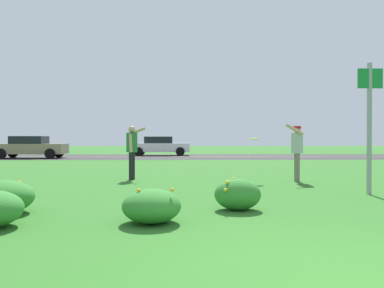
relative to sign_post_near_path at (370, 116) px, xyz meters
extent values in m
plane|color=#2D6B23|center=(-2.72, 7.22, -1.77)|extent=(120.00, 120.00, 0.00)
cube|color=#2D2D30|center=(-2.72, 19.98, -1.77)|extent=(120.00, 9.25, 0.01)
cube|color=yellow|center=(-2.72, 19.98, -1.76)|extent=(120.00, 0.16, 0.00)
ellipsoid|color=#337F2D|center=(-7.20, -2.17, -1.49)|extent=(1.06, 1.08, 0.56)
sphere|color=gold|center=(-7.10, -1.98, -1.35)|extent=(0.06, 0.06, 0.06)
sphere|color=gold|center=(-6.99, -1.97, -1.27)|extent=(0.07, 0.07, 0.07)
ellipsoid|color=#337F2D|center=(-3.22, -1.90, -1.50)|extent=(0.81, 0.73, 0.54)
sphere|color=yellow|center=(-2.93, -1.71, -1.34)|extent=(0.07, 0.07, 0.07)
sphere|color=yellow|center=(-3.28, -1.75, -1.24)|extent=(0.05, 0.05, 0.05)
sphere|color=yellow|center=(-3.46, -2.19, -1.38)|extent=(0.06, 0.06, 0.06)
sphere|color=yellow|center=(-3.20, -1.76, -1.46)|extent=(0.05, 0.05, 0.05)
sphere|color=yellow|center=(-3.41, -2.04, -1.27)|extent=(0.07, 0.07, 0.07)
ellipsoid|color=#337F2D|center=(-4.64, -2.97, -1.52)|extent=(0.87, 0.96, 0.50)
sphere|color=gold|center=(-4.33, -3.13, -1.26)|extent=(0.06, 0.06, 0.06)
sphere|color=gold|center=(-4.84, -3.01, -1.44)|extent=(0.09, 0.09, 0.09)
sphere|color=gold|center=(-4.47, -2.60, -1.39)|extent=(0.06, 0.06, 0.06)
sphere|color=gold|center=(-4.35, -2.92, -1.49)|extent=(0.07, 0.07, 0.07)
sphere|color=gold|center=(-4.82, -3.05, -1.28)|extent=(0.06, 0.06, 0.06)
cube|color=#93969B|center=(0.00, 0.01, -0.30)|extent=(0.07, 0.10, 2.95)
cube|color=#197F38|center=(0.00, -0.02, 0.83)|extent=(0.56, 0.03, 0.44)
cylinder|color=#287038|center=(-5.75, 3.54, -0.63)|extent=(0.34, 0.34, 0.60)
sphere|color=tan|center=(-5.75, 3.54, -0.23)|extent=(0.21, 0.21, 0.21)
cylinder|color=black|center=(-5.74, 3.62, -1.35)|extent=(0.14, 0.14, 0.85)
cylinder|color=black|center=(-5.76, 3.46, -1.35)|extent=(0.14, 0.14, 0.85)
cylinder|color=tan|center=(-5.61, 3.72, -0.27)|extent=(0.57, 0.17, 0.27)
cylinder|color=tan|center=(-5.76, 3.34, -0.64)|extent=(0.12, 0.11, 0.57)
cylinder|color=#B2B2B7|center=(-0.83, 2.81, -0.64)|extent=(0.34, 0.34, 0.59)
sphere|color=tan|center=(-0.83, 2.81, -0.25)|extent=(0.21, 0.21, 0.21)
cylinder|color=#726B5B|center=(-0.84, 2.73, -1.35)|extent=(0.14, 0.14, 0.83)
cylinder|color=#726B5B|center=(-0.82, 2.89, -1.35)|extent=(0.14, 0.14, 0.83)
cylinder|color=tan|center=(-0.95, 2.63, -0.25)|extent=(0.53, 0.17, 0.36)
cylinder|color=tan|center=(-0.82, 3.01, -0.66)|extent=(0.12, 0.11, 0.56)
cylinder|color=red|center=(-0.83, 2.81, -0.18)|extent=(0.22, 0.22, 0.07)
cylinder|color=red|center=(-0.92, 2.82, -0.21)|extent=(0.16, 0.16, 0.02)
cylinder|color=#8CD133|center=(-2.09, 2.84, -0.51)|extent=(0.28, 0.28, 0.04)
torus|color=#8CD133|center=(-2.09, 2.84, -0.51)|extent=(0.28, 0.28, 0.04)
cube|color=#937F60|center=(-14.19, 17.90, -1.15)|extent=(4.50, 1.82, 0.66)
cube|color=black|center=(-14.29, 17.90, -0.58)|extent=(2.10, 1.64, 0.52)
cylinder|color=black|center=(-12.64, 18.79, -1.44)|extent=(0.66, 0.22, 0.66)
cylinder|color=black|center=(-12.64, 17.01, -1.44)|extent=(0.66, 0.22, 0.66)
cylinder|color=black|center=(-15.74, 18.79, -1.44)|extent=(0.66, 0.22, 0.66)
cylinder|color=black|center=(-15.74, 17.01, -1.44)|extent=(0.66, 0.22, 0.66)
cube|color=silver|center=(-5.92, 22.07, -1.15)|extent=(4.50, 1.82, 0.66)
cube|color=black|center=(-6.02, 22.07, -0.58)|extent=(2.10, 1.64, 0.52)
cylinder|color=black|center=(-4.37, 22.96, -1.44)|extent=(0.66, 0.22, 0.66)
cylinder|color=black|center=(-4.37, 21.18, -1.44)|extent=(0.66, 0.22, 0.66)
cylinder|color=black|center=(-7.47, 22.96, -1.44)|extent=(0.66, 0.22, 0.66)
cylinder|color=black|center=(-7.47, 21.18, -1.44)|extent=(0.66, 0.22, 0.66)
camera|label=1|loc=(-4.18, -8.96, -0.53)|focal=37.89mm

